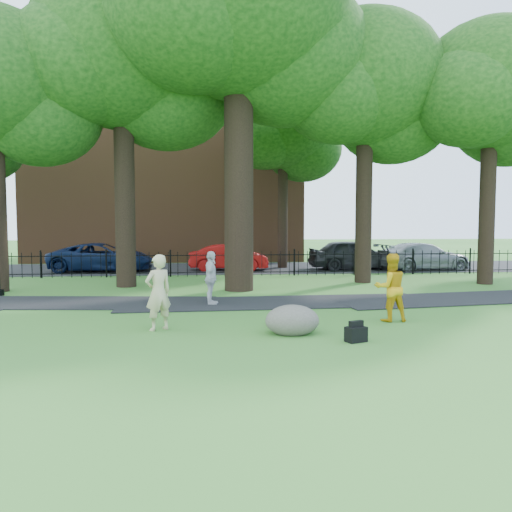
{
  "coord_description": "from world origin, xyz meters",
  "views": [
    {
      "loc": [
        -1.09,
        -12.03,
        2.65
      ],
      "look_at": [
        0.2,
        2.0,
        1.67
      ],
      "focal_mm": 35.0,
      "sensor_mm": 36.0,
      "label": 1
    }
  ],
  "objects": [
    {
      "name": "grey_car",
      "position": [
        6.74,
        14.64,
        0.83
      ],
      "size": [
        4.93,
        2.07,
        1.66
      ],
      "primitive_type": "imported",
      "rotation": [
        0.0,
        0.0,
        1.59
      ],
      "color": "black",
      "rests_on": "ground"
    },
    {
      "name": "footpath",
      "position": [
        1.0,
        3.9,
        0.0
      ],
      "size": [
        36.07,
        3.85,
        0.03
      ],
      "primitive_type": "cube",
      "rotation": [
        0.0,
        0.0,
        0.03
      ],
      "color": "black",
      "rests_on": "ground"
    },
    {
      "name": "tree_row",
      "position": [
        0.52,
        8.4,
        8.15
      ],
      "size": [
        26.82,
        7.96,
        12.42
      ],
      "color": "black",
      "rests_on": "ground"
    },
    {
      "name": "street",
      "position": [
        0.0,
        16.0,
        0.0
      ],
      "size": [
        80.0,
        7.0,
        0.02
      ],
      "primitive_type": "cube",
      "color": "black",
      "rests_on": "ground"
    },
    {
      "name": "silver_car",
      "position": [
        10.44,
        13.99,
        0.74
      ],
      "size": [
        5.35,
        2.75,
        1.48
      ],
      "primitive_type": "imported",
      "rotation": [
        0.0,
        0.0,
        1.71
      ],
      "color": "gray",
      "rests_on": "ground"
    },
    {
      "name": "pedestrian",
      "position": [
        -1.08,
        3.7,
        0.86
      ],
      "size": [
        0.56,
        1.06,
        1.71
      ],
      "primitive_type": "imported",
      "rotation": [
        0.0,
        0.0,
        1.42
      ],
      "color": "silver",
      "rests_on": "ground"
    },
    {
      "name": "boulder",
      "position": [
        0.82,
        -0.55,
        0.37
      ],
      "size": [
        1.28,
        0.97,
        0.75
      ],
      "primitive_type": "ellipsoid",
      "rotation": [
        0.0,
        0.0,
        0.0
      ],
      "color": "slate",
      "rests_on": "ground"
    },
    {
      "name": "brick_building",
      "position": [
        -4.0,
        24.0,
        6.0
      ],
      "size": [
        18.0,
        8.0,
        12.0
      ],
      "primitive_type": "cube",
      "color": "brown",
      "rests_on": "ground"
    },
    {
      "name": "red_sedan",
      "position": [
        -0.11,
        14.75,
        0.7
      ],
      "size": [
        4.29,
        1.71,
        1.39
      ],
      "primitive_type": "imported",
      "rotation": [
        0.0,
        0.0,
        1.51
      ],
      "color": "maroon",
      "rests_on": "ground"
    },
    {
      "name": "backpack",
      "position": [
        2.09,
        -1.45,
        0.17
      ],
      "size": [
        0.52,
        0.43,
        0.33
      ],
      "primitive_type": "cube",
      "rotation": [
        0.0,
        0.0,
        0.38
      ],
      "color": "black",
      "rests_on": "ground"
    },
    {
      "name": "ground",
      "position": [
        0.0,
        0.0,
        0.0
      ],
      "size": [
        120.0,
        120.0,
        0.0
      ],
      "primitive_type": "plane",
      "color": "#346D26",
      "rests_on": "ground"
    },
    {
      "name": "man",
      "position": [
        3.66,
        0.7,
        0.9
      ],
      "size": [
        0.91,
        0.72,
        1.8
      ],
      "primitive_type": "imported",
      "rotation": [
        0.0,
        0.0,
        3.18
      ],
      "color": "#CF9611",
      "rests_on": "ground"
    },
    {
      "name": "woman",
      "position": [
        -2.36,
        0.15,
        0.93
      ],
      "size": [
        0.81,
        0.74,
        1.85
      ],
      "primitive_type": "imported",
      "rotation": [
        0.0,
        0.0,
        3.72
      ],
      "color": "#C5B687",
      "rests_on": "ground"
    },
    {
      "name": "navy_van",
      "position": [
        -6.8,
        14.86,
        0.75
      ],
      "size": [
        5.46,
        2.66,
        1.5
      ],
      "primitive_type": "imported",
      "rotation": [
        0.0,
        0.0,
        1.54
      ],
      "color": "#0B183B",
      "rests_on": "ground"
    },
    {
      "name": "big_tree",
      "position": [
        0.13,
        7.09,
        10.14
      ],
      "size": [
        10.08,
        8.61,
        14.37
      ],
      "color": "black",
      "rests_on": "ground"
    },
    {
      "name": "iron_fence",
      "position": [
        0.0,
        12.0,
        0.6
      ],
      "size": [
        44.0,
        0.04,
        1.2
      ],
      "color": "black",
      "rests_on": "ground"
    },
    {
      "name": "red_bag",
      "position": [
        0.73,
        0.35,
        0.13
      ],
      "size": [
        0.43,
        0.31,
        0.27
      ],
      "primitive_type": "cube",
      "rotation": [
        0.0,
        0.0,
        -0.18
      ],
      "color": "maroon",
      "rests_on": "ground"
    }
  ]
}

